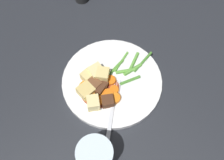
{
  "coord_description": "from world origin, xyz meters",
  "views": [
    {
      "loc": [
        0.22,
        0.24,
        0.62
      ],
      "look_at": [
        0.0,
        0.0,
        0.01
      ],
      "focal_mm": 41.31,
      "sensor_mm": 36.0,
      "label": 1
    }
  ],
  "objects_px": {
    "carrot_slice_4": "(90,96)",
    "meat_chunk_0": "(100,89)",
    "dinner_plate": "(112,81)",
    "potato_chunk_3": "(93,103)",
    "meat_chunk_1": "(104,86)",
    "meat_chunk_3": "(94,85)",
    "water_glass": "(95,157)",
    "carrot_slice_6": "(114,90)",
    "carrot_slice_5": "(107,95)",
    "potato_chunk_1": "(96,72)",
    "carrot_slice_2": "(115,98)",
    "carrot_slice_0": "(85,87)",
    "potato_chunk_2": "(96,80)",
    "fork": "(112,108)",
    "potato_chunk_0": "(103,75)",
    "carrot_slice_3": "(99,100)",
    "potato_chunk_4": "(88,76)",
    "potato_chunk_5": "(86,91)",
    "carrot_slice_1": "(111,81)",
    "meat_chunk_2": "(108,101)"
  },
  "relations": [
    {
      "from": "potato_chunk_0",
      "to": "meat_chunk_3",
      "type": "distance_m",
      "value": 0.03
    },
    {
      "from": "potato_chunk_1",
      "to": "potato_chunk_2",
      "type": "distance_m",
      "value": 0.02
    },
    {
      "from": "carrot_slice_4",
      "to": "meat_chunk_0",
      "type": "bearing_deg",
      "value": 171.38
    },
    {
      "from": "carrot_slice_4",
      "to": "carrot_slice_5",
      "type": "xyz_separation_m",
      "value": [
        -0.03,
        0.03,
        -0.0
      ]
    },
    {
      "from": "carrot_slice_6",
      "to": "carrot_slice_0",
      "type": "bearing_deg",
      "value": -49.16
    },
    {
      "from": "carrot_slice_5",
      "to": "potato_chunk_1",
      "type": "bearing_deg",
      "value": -107.99
    },
    {
      "from": "dinner_plate",
      "to": "carrot_slice_2",
      "type": "height_order",
      "value": "carrot_slice_2"
    },
    {
      "from": "carrot_slice_4",
      "to": "potato_chunk_1",
      "type": "distance_m",
      "value": 0.07
    },
    {
      "from": "carrot_slice_1",
      "to": "meat_chunk_1",
      "type": "distance_m",
      "value": 0.03
    },
    {
      "from": "carrot_slice_3",
      "to": "carrot_slice_4",
      "type": "xyz_separation_m",
      "value": [
        0.01,
        -0.02,
        0.0
      ]
    },
    {
      "from": "meat_chunk_0",
      "to": "meat_chunk_1",
      "type": "xyz_separation_m",
      "value": [
        -0.01,
        -0.0,
        -0.0
      ]
    },
    {
      "from": "carrot_slice_3",
      "to": "carrot_slice_6",
      "type": "xyz_separation_m",
      "value": [
        -0.05,
        0.01,
        -0.0
      ]
    },
    {
      "from": "dinner_plate",
      "to": "meat_chunk_0",
      "type": "bearing_deg",
      "value": 4.57
    },
    {
      "from": "meat_chunk_1",
      "to": "carrot_slice_1",
      "type": "bearing_deg",
      "value": 175.34
    },
    {
      "from": "dinner_plate",
      "to": "potato_chunk_3",
      "type": "height_order",
      "value": "potato_chunk_3"
    },
    {
      "from": "potato_chunk_1",
      "to": "potato_chunk_2",
      "type": "height_order",
      "value": "potato_chunk_1"
    },
    {
      "from": "carrot_slice_0",
      "to": "carrot_slice_4",
      "type": "bearing_deg",
      "value": 74.87
    },
    {
      "from": "potato_chunk_1",
      "to": "potato_chunk_4",
      "type": "bearing_deg",
      "value": -18.54
    },
    {
      "from": "carrot_slice_6",
      "to": "carrot_slice_2",
      "type": "bearing_deg",
      "value": 52.41
    },
    {
      "from": "potato_chunk_1",
      "to": "meat_chunk_1",
      "type": "height_order",
      "value": "potato_chunk_1"
    },
    {
      "from": "carrot_slice_5",
      "to": "meat_chunk_0",
      "type": "bearing_deg",
      "value": -80.87
    },
    {
      "from": "carrot_slice_2",
      "to": "carrot_slice_4",
      "type": "xyz_separation_m",
      "value": [
        0.04,
        -0.05,
        0.0
      ]
    },
    {
      "from": "meat_chunk_2",
      "to": "meat_chunk_1",
      "type": "bearing_deg",
      "value": -118.81
    },
    {
      "from": "carrot_slice_2",
      "to": "meat_chunk_2",
      "type": "bearing_deg",
      "value": -11.08
    },
    {
      "from": "carrot_slice_6",
      "to": "potato_chunk_0",
      "type": "bearing_deg",
      "value": -93.47
    },
    {
      "from": "potato_chunk_5",
      "to": "meat_chunk_2",
      "type": "xyz_separation_m",
      "value": [
        -0.02,
        0.06,
        -0.0
      ]
    },
    {
      "from": "dinner_plate",
      "to": "fork",
      "type": "relative_size",
      "value": 1.85
    },
    {
      "from": "meat_chunk_3",
      "to": "water_glass",
      "type": "bearing_deg",
      "value": 50.46
    },
    {
      "from": "water_glass",
      "to": "potato_chunk_4",
      "type": "bearing_deg",
      "value": -125.31
    },
    {
      "from": "carrot_slice_3",
      "to": "carrot_slice_5",
      "type": "bearing_deg",
      "value": 169.29
    },
    {
      "from": "potato_chunk_0",
      "to": "meat_chunk_3",
      "type": "xyz_separation_m",
      "value": [
        0.03,
        0.0,
        -0.0
      ]
    },
    {
      "from": "carrot_slice_5",
      "to": "potato_chunk_2",
      "type": "height_order",
      "value": "potato_chunk_2"
    },
    {
      "from": "water_glass",
      "to": "carrot_slice_0",
      "type": "bearing_deg",
      "value": -122.41
    },
    {
      "from": "carrot_slice_2",
      "to": "carrot_slice_5",
      "type": "bearing_deg",
      "value": -63.99
    },
    {
      "from": "potato_chunk_1",
      "to": "potato_chunk_2",
      "type": "xyz_separation_m",
      "value": [
        0.01,
        0.01,
        -0.01
      ]
    },
    {
      "from": "carrot_slice_5",
      "to": "fork",
      "type": "bearing_deg",
      "value": 68.46
    },
    {
      "from": "dinner_plate",
      "to": "potato_chunk_2",
      "type": "relative_size",
      "value": 9.18
    },
    {
      "from": "carrot_slice_5",
      "to": "potato_chunk_4",
      "type": "bearing_deg",
      "value": -88.26
    },
    {
      "from": "carrot_slice_3",
      "to": "potato_chunk_1",
      "type": "height_order",
      "value": "potato_chunk_1"
    },
    {
      "from": "carrot_slice_0",
      "to": "potato_chunk_5",
      "type": "height_order",
      "value": "potato_chunk_5"
    },
    {
      "from": "dinner_plate",
      "to": "carrot_slice_5",
      "type": "relative_size",
      "value": 7.94
    },
    {
      "from": "meat_chunk_1",
      "to": "fork",
      "type": "xyz_separation_m",
      "value": [
        0.02,
        0.06,
        -0.01
      ]
    },
    {
      "from": "carrot_slice_1",
      "to": "potato_chunk_0",
      "type": "distance_m",
      "value": 0.03
    },
    {
      "from": "water_glass",
      "to": "meat_chunk_0",
      "type": "bearing_deg",
      "value": -134.33
    },
    {
      "from": "carrot_slice_1",
      "to": "meat_chunk_3",
      "type": "xyz_separation_m",
      "value": [
        0.04,
        -0.02,
        0.01
      ]
    },
    {
      "from": "carrot_slice_3",
      "to": "fork",
      "type": "bearing_deg",
      "value": 103.86
    },
    {
      "from": "potato_chunk_5",
      "to": "meat_chunk_0",
      "type": "bearing_deg",
      "value": 146.46
    },
    {
      "from": "carrot_slice_5",
      "to": "meat_chunk_3",
      "type": "relative_size",
      "value": 1.05
    },
    {
      "from": "carrot_slice_6",
      "to": "water_glass",
      "type": "distance_m",
      "value": 0.18
    },
    {
      "from": "meat_chunk_1",
      "to": "meat_chunk_3",
      "type": "relative_size",
      "value": 0.74
    }
  ]
}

